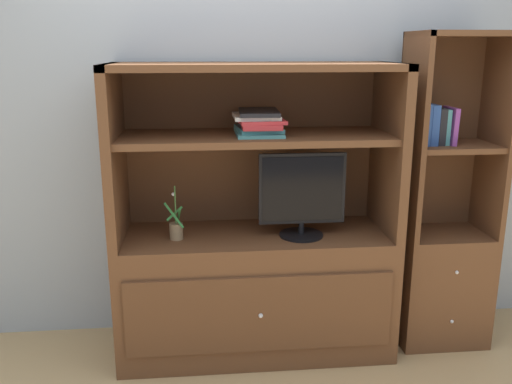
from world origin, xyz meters
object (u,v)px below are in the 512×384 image
at_px(media_console, 255,263).
at_px(potted_plant, 176,230).
at_px(tv_monitor, 302,195).
at_px(upright_book_row, 436,125).
at_px(magazine_stack, 259,122).
at_px(bookshelf_tall, 443,246).

xyz_separation_m(media_console, potted_plant, (-0.43, -0.06, 0.23)).
bearing_deg(tv_monitor, upright_book_row, 5.29).
height_order(potted_plant, upright_book_row, upright_book_row).
relative_size(media_console, magazine_stack, 4.78).
height_order(media_console, potted_plant, media_console).
relative_size(media_console, bookshelf_tall, 0.91).
distance_m(tv_monitor, potted_plant, 0.70).
bearing_deg(potted_plant, magazine_stack, 7.27).
xyz_separation_m(tv_monitor, potted_plant, (-0.68, 0.02, -0.18)).
bearing_deg(magazine_stack, media_console, 177.16).
bearing_deg(media_console, tv_monitor, -16.79).
bearing_deg(bookshelf_tall, magazine_stack, -179.74).
relative_size(media_console, upright_book_row, 7.21).
xyz_separation_m(media_console, upright_book_row, (0.99, -0.01, 0.77)).
distance_m(media_console, tv_monitor, 0.49).
bearing_deg(tv_monitor, media_console, 163.21).
height_order(magazine_stack, upright_book_row, upright_book_row).
bearing_deg(tv_monitor, potted_plant, 178.65).
xyz_separation_m(magazine_stack, upright_book_row, (0.97, -0.00, -0.03)).
bearing_deg(upright_book_row, potted_plant, -177.87).
xyz_separation_m(media_console, tv_monitor, (0.25, -0.07, 0.41)).
bearing_deg(potted_plant, bookshelf_tall, 2.34).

